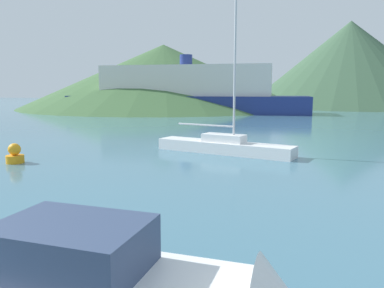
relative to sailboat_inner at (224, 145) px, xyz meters
The scene contains 5 objects.
sailboat_inner is the anchor object (origin of this frame).
ferry_distant 36.37m from the sailboat_inner, 111.55° to the left, with size 36.64×10.68×8.60m.
buoy_marker 10.87m from the sailboat_inner, 147.45° to the right, with size 0.85×0.85×0.97m.
hill_west 53.76m from the sailboat_inner, 115.14° to the left, with size 53.69×53.69×11.98m.
hill_central 65.44m from the sailboat_inner, 79.36° to the left, with size 41.72×41.72×17.17m.
Camera 1 is at (5.55, -1.53, 3.62)m, focal length 35.00 mm.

